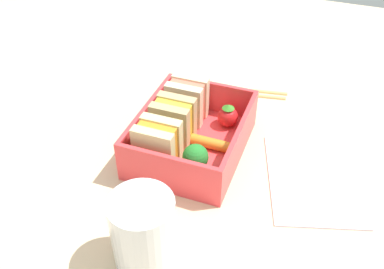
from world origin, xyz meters
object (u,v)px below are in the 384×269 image
(sandwich_left, at_px, (158,145))
(drinking_glass, at_px, (144,231))
(chopstick_pair, at_px, (225,89))
(folded_napkin, at_px, (313,178))
(sandwich_center_left, at_px, (173,121))
(strawberry_far_left, at_px, (228,116))
(broccoli_floret, at_px, (195,158))
(sandwich_center, at_px, (187,100))
(carrot_stick_far_left, at_px, (211,143))

(sandwich_left, height_order, drinking_glass, drinking_glass)
(chopstick_pair, bearing_deg, folded_napkin, -133.57)
(sandwich_center_left, relative_size, strawberry_far_left, 1.75)
(drinking_glass, relative_size, folded_napkin, 0.54)
(strawberry_far_left, bearing_deg, sandwich_center_left, 132.82)
(chopstick_pair, bearing_deg, broccoli_floret, -173.60)
(sandwich_center, distance_m, carrot_stick_far_left, 0.08)
(broccoli_floret, height_order, drinking_glass, drinking_glass)
(carrot_stick_far_left, distance_m, strawberry_far_left, 0.06)
(broccoli_floret, bearing_deg, sandwich_left, 88.80)
(sandwich_left, relative_size, folded_napkin, 0.39)
(sandwich_left, height_order, broccoli_floret, sandwich_left)
(sandwich_left, distance_m, folded_napkin, 0.20)
(strawberry_far_left, height_order, drinking_glass, drinking_glass)
(broccoli_floret, relative_size, strawberry_far_left, 1.23)
(sandwich_center_left, xyz_separation_m, chopstick_pair, (0.16, -0.03, -0.04))
(drinking_glass, height_order, folded_napkin, drinking_glass)
(sandwich_center_left, height_order, broccoli_floret, sandwich_center_left)
(drinking_glass, distance_m, folded_napkin, 0.24)
(sandwich_center_left, height_order, chopstick_pair, sandwich_center_left)
(sandwich_center, bearing_deg, sandwich_left, 180.00)
(folded_napkin, bearing_deg, broccoli_floret, 110.89)
(strawberry_far_left, bearing_deg, sandwich_left, 150.81)
(broccoli_floret, bearing_deg, folded_napkin, -69.11)
(sandwich_center_left, xyz_separation_m, folded_napkin, (0.00, -0.19, -0.04))
(chopstick_pair, bearing_deg, sandwich_center_left, 170.23)
(sandwich_center, xyz_separation_m, folded_napkin, (-0.05, -0.19, -0.04))
(carrot_stick_far_left, bearing_deg, drinking_glass, 175.95)
(carrot_stick_far_left, relative_size, strawberry_far_left, 1.57)
(sandwich_center, relative_size, carrot_stick_far_left, 1.12)
(strawberry_far_left, bearing_deg, drinking_glass, 175.27)
(sandwich_left, relative_size, carrot_stick_far_left, 1.12)
(strawberry_far_left, bearing_deg, carrot_stick_far_left, 173.11)
(sandwich_center, relative_size, drinking_glass, 0.72)
(sandwich_center, relative_size, broccoli_floret, 1.42)
(sandwich_left, bearing_deg, drinking_glass, -162.32)
(broccoli_floret, height_order, chopstick_pair, broccoli_floret)
(broccoli_floret, relative_size, chopstick_pair, 0.22)
(sandwich_center_left, relative_size, chopstick_pair, 0.31)
(broccoli_floret, relative_size, carrot_stick_far_left, 0.79)
(folded_napkin, bearing_deg, drinking_glass, 140.09)
(sandwich_center, distance_m, broccoli_floret, 0.12)
(sandwich_center, height_order, strawberry_far_left, sandwich_center)
(sandwich_center, xyz_separation_m, drinking_glass, (-0.23, -0.04, -0.00))
(carrot_stick_far_left, relative_size, folded_napkin, 0.35)
(sandwich_center, bearing_deg, drinking_glass, -170.03)
(sandwich_left, xyz_separation_m, strawberry_far_left, (0.11, -0.06, -0.01))
(strawberry_far_left, xyz_separation_m, chopstick_pair, (0.10, 0.03, -0.02))
(chopstick_pair, relative_size, folded_napkin, 1.26)
(broccoli_floret, bearing_deg, sandwich_center, 25.77)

